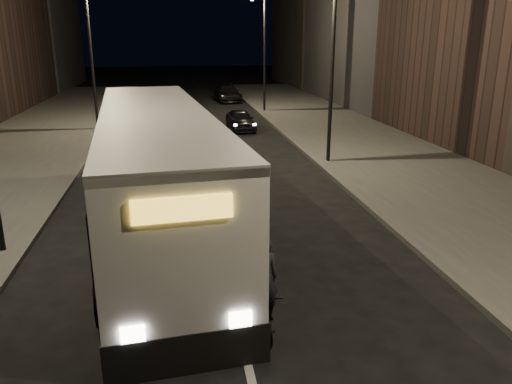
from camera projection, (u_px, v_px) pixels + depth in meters
name	position (u px, v px, depth m)	size (l,w,h in m)	color
ground	(237.00, 318.00, 10.04)	(180.00, 180.00, 0.00)	black
sidewalk_right	(373.00, 150.00, 24.51)	(7.00, 70.00, 0.16)	#3D3D3A
sidewalk_left	(5.00, 164.00, 21.89)	(7.00, 70.00, 0.16)	#3D3D3A
streetlight_right_mid	(327.00, 38.00, 20.56)	(1.20, 0.44, 8.12)	black
streetlight_right_far	(261.00, 37.00, 35.63)	(1.20, 0.44, 8.12)	black
streetlight_left_far	(94.00, 38.00, 28.34)	(1.20, 0.44, 8.12)	black
city_bus	(157.00, 168.00, 13.87)	(4.02, 13.35, 3.55)	silver
cyclist_on_bicycle	(261.00, 300.00, 9.42)	(0.76, 1.81, 2.03)	black
car_near	(240.00, 120.00, 30.10)	(1.45, 3.60, 1.23)	black
car_mid	(165.00, 116.00, 31.32)	(1.31, 3.76, 1.24)	#3D3D40
car_far	(227.00, 93.00, 43.49)	(1.97, 4.84, 1.41)	black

